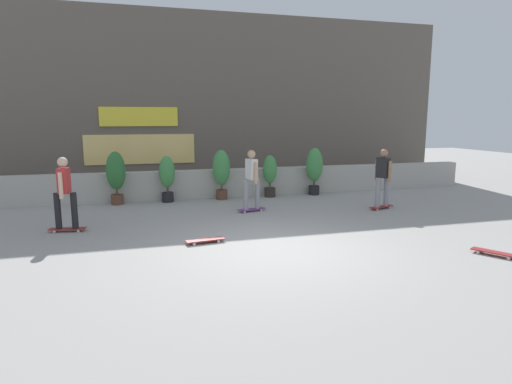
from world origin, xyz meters
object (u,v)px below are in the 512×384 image
Objects in this scene: skateboard_aside at (205,240)px; potted_plant_1 at (167,176)px; skater_far_left at (252,178)px; skateboard_near_camera at (495,252)px; potted_plant_0 at (116,174)px; skater_foreground at (65,191)px; potted_plant_4 at (314,167)px; potted_plant_2 at (221,171)px; potted_plant_3 at (270,173)px; skater_by_wall_right at (383,176)px.

potted_plant_1 is at bearing 95.01° from skateboard_aside.
skateboard_near_camera is at bearing -55.78° from skater_far_left.
potted_plant_0 is at bearing 150.65° from skater_far_left.
skater_foreground reaches higher than potted_plant_0.
potted_plant_0 is 1.01× the size of potted_plant_4.
potted_plant_1 is 0.84× the size of skater_foreground.
skater_foreground is (-7.31, -2.98, 0.02)m from potted_plant_4.
skateboard_near_camera is (7.98, -4.03, -0.88)m from skater_foreground.
potted_plant_0 is at bearing 180.00° from potted_plant_1.
potted_plant_2 is 5.11m from skater_foreground.
skateboard_near_camera is 0.96× the size of skateboard_aside.
potted_plant_1 is at bearing 180.00° from potted_plant_2.
skater_far_left is 2.07× the size of skateboard_aside.
potted_plant_2 is 1.61m from potted_plant_3.
potted_plant_1 is 0.84× the size of skater_by_wall_right.
potted_plant_1 is 4.85m from potted_plant_4.
skater_foreground is (-0.98, -2.98, 0.01)m from potted_plant_0.
skater_foreground is at bearing 153.20° from skateboard_near_camera.
skateboard_near_camera is at bearing -26.80° from skater_foreground.
potted_plant_2 is at bearing 180.00° from potted_plant_3.
skateboard_near_camera is (3.39, -4.98, -0.88)m from skater_far_left.
skater_foreground is 2.15× the size of skateboard_near_camera.
skater_far_left is at bearing -77.74° from potted_plant_2.
potted_plant_0 is 2.00× the size of skateboard_near_camera.
potted_plant_4 is 1.91× the size of skateboard_aside.
potted_plant_3 is 0.81× the size of skater_foreground.
skater_foreground is 8.99m from skateboard_near_camera.
potted_plant_0 is 4.78m from potted_plant_3.
potted_plant_3 reaches higher than skateboard_near_camera.
skateboard_aside is (2.88, -1.74, -0.88)m from skater_foreground.
skater_by_wall_right reaches higher than potted_plant_1.
skater_foreground is at bearing -177.91° from skater_by_wall_right.
skater_far_left is at bearing 11.73° from skater_foreground.
skateboard_aside is at bearing -31.20° from skater_foreground.
skater_by_wall_right is (7.26, -2.68, 0.01)m from potted_plant_0.
potted_plant_0 is 3.14m from skater_foreground.
potted_plant_2 is 2.08m from skater_far_left.
potted_plant_1 is 1.04× the size of potted_plant_3.
skater_by_wall_right is at bearing -33.29° from potted_plant_2.
potted_plant_0 is at bearing 180.00° from potted_plant_2.
potted_plant_0 is 7.74m from skater_by_wall_right.
skater_foreground is (-5.75, -2.98, 0.17)m from potted_plant_3.
potted_plant_1 is 3.29m from potted_plant_3.
potted_plant_3 is 1.73× the size of skateboard_near_camera.
potted_plant_0 is at bearing 134.95° from skateboard_near_camera.
skateboard_aside is (0.41, -4.73, -0.75)m from potted_plant_1.
potted_plant_4 is at bearing 0.00° from potted_plant_3.
skater_by_wall_right reaches higher than potted_plant_4.
skater_foreground is 2.07× the size of skateboard_aside.
potted_plant_0 reaches higher than potted_plant_2.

